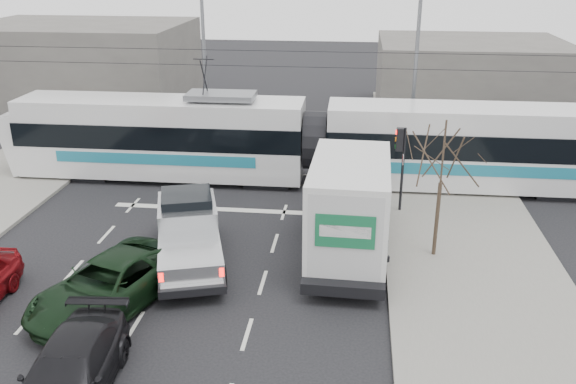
# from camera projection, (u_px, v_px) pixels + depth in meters

# --- Properties ---
(ground) EXTENTS (120.00, 120.00, 0.00)m
(ground) POSITION_uv_depth(u_px,v_px,m) (213.00, 280.00, 20.69)
(ground) COLOR black
(ground) RESTS_ON ground
(sidewalk_right) EXTENTS (6.00, 60.00, 0.15)m
(sidewalk_right) POSITION_uv_depth(u_px,v_px,m) (485.00, 293.00, 19.70)
(sidewalk_right) COLOR gray
(sidewalk_right) RESTS_ON ground
(rails) EXTENTS (60.00, 1.60, 0.03)m
(rails) POSITION_uv_depth(u_px,v_px,m) (260.00, 178.00, 29.92)
(rails) COLOR #33302D
(rails) RESTS_ON ground
(building_left) EXTENTS (14.00, 10.00, 6.00)m
(building_left) POSITION_uv_depth(u_px,v_px,m) (83.00, 68.00, 41.40)
(building_left) COLOR slate
(building_left) RESTS_ON ground
(building_right) EXTENTS (12.00, 10.00, 5.00)m
(building_right) POSITION_uv_depth(u_px,v_px,m) (469.00, 79.00, 40.68)
(building_right) COLOR slate
(building_right) RESTS_ON ground
(bare_tree) EXTENTS (2.40, 2.40, 5.00)m
(bare_tree) POSITION_uv_depth(u_px,v_px,m) (443.00, 159.00, 20.80)
(bare_tree) COLOR #47382B
(bare_tree) RESTS_ON ground
(traffic_signal) EXTENTS (0.44, 0.44, 3.60)m
(traffic_signal) POSITION_uv_depth(u_px,v_px,m) (401.00, 151.00, 25.00)
(traffic_signal) COLOR black
(traffic_signal) RESTS_ON ground
(street_lamp_near) EXTENTS (2.38, 0.25, 9.00)m
(street_lamp_near) POSITION_uv_depth(u_px,v_px,m) (412.00, 63.00, 30.97)
(street_lamp_near) COLOR slate
(street_lamp_near) RESTS_ON ground
(street_lamp_far) EXTENTS (2.38, 0.25, 9.00)m
(street_lamp_far) POSITION_uv_depth(u_px,v_px,m) (201.00, 53.00, 34.04)
(street_lamp_far) COLOR slate
(street_lamp_far) RESTS_ON ground
(catenary) EXTENTS (60.00, 0.20, 7.00)m
(catenary) POSITION_uv_depth(u_px,v_px,m) (258.00, 101.00, 28.50)
(catenary) COLOR black
(catenary) RESTS_ON ground
(tram) EXTENTS (28.51, 3.08, 5.81)m
(tram) POSITION_uv_depth(u_px,v_px,m) (314.00, 142.00, 28.65)
(tram) COLOR silver
(tram) RESTS_ON ground
(silver_pickup) EXTENTS (3.78, 6.49, 2.23)m
(silver_pickup) POSITION_uv_depth(u_px,v_px,m) (189.00, 231.00, 21.70)
(silver_pickup) COLOR black
(silver_pickup) RESTS_ON ground
(box_truck) EXTENTS (2.84, 7.71, 3.82)m
(box_truck) POSITION_uv_depth(u_px,v_px,m) (350.00, 208.00, 21.69)
(box_truck) COLOR black
(box_truck) RESTS_ON ground
(navy_pickup) EXTENTS (3.22, 4.81, 1.91)m
(navy_pickup) POSITION_uv_depth(u_px,v_px,m) (342.00, 221.00, 22.90)
(navy_pickup) COLOR black
(navy_pickup) RESTS_ON ground
(green_car) EXTENTS (4.37, 6.21, 1.57)m
(green_car) POSITION_uv_depth(u_px,v_px,m) (110.00, 284.00, 18.87)
(green_car) COLOR black
(green_car) RESTS_ON ground
(dark_car) EXTENTS (2.43, 5.15, 1.45)m
(dark_car) POSITION_uv_depth(u_px,v_px,m) (69.00, 374.00, 14.94)
(dark_car) COLOR black
(dark_car) RESTS_ON ground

